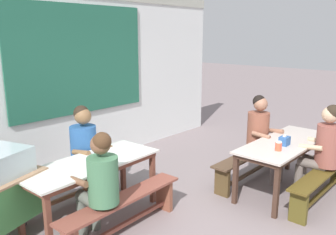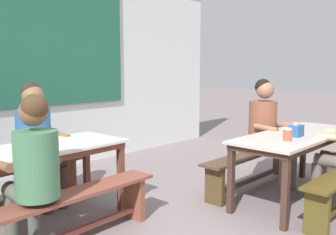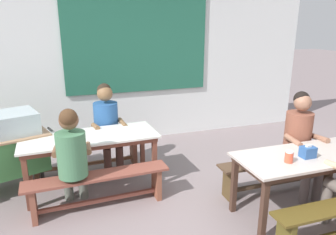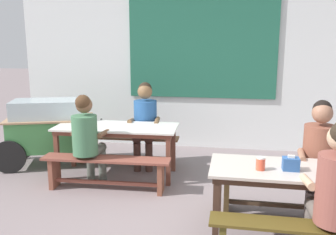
# 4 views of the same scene
# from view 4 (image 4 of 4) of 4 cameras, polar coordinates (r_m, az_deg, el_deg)

# --- Properties ---
(ground_plane) EXTENTS (40.00, 40.00, 0.00)m
(ground_plane) POSITION_cam_4_polar(r_m,az_deg,el_deg) (4.21, 2.03, -15.82)
(ground_plane) COLOR gray
(backdrop_wall) EXTENTS (6.81, 0.23, 3.03)m
(backdrop_wall) POSITION_cam_4_polar(r_m,az_deg,el_deg) (6.71, 5.64, 8.72)
(backdrop_wall) COLOR white
(backdrop_wall) RESTS_ON ground_plane
(dining_table_far) EXTENTS (1.77, 0.77, 0.74)m
(dining_table_far) POSITION_cam_4_polar(r_m,az_deg,el_deg) (5.36, -7.95, -2.09)
(dining_table_far) COLOR white
(dining_table_far) RESTS_ON ground_plane
(dining_table_near) EXTENTS (1.86, 0.72, 0.74)m
(dining_table_near) POSITION_cam_4_polar(r_m,az_deg,el_deg) (3.83, 20.72, -8.51)
(dining_table_near) COLOR beige
(dining_table_near) RESTS_ON ground_plane
(bench_far_back) EXTENTS (1.69, 0.35, 0.44)m
(bench_far_back) POSITION_cam_4_polar(r_m,az_deg,el_deg) (5.97, -6.44, -4.28)
(bench_far_back) COLOR brown
(bench_far_back) RESTS_ON ground_plane
(bench_far_front) EXTENTS (1.70, 0.34, 0.44)m
(bench_far_front) POSITION_cam_4_polar(r_m,az_deg,el_deg) (4.96, -9.54, -7.69)
(bench_far_front) COLOR brown
(bench_far_front) RESTS_ON ground_plane
(bench_near_back) EXTENTS (1.77, 0.28, 0.44)m
(bench_near_back) POSITION_cam_4_polar(r_m,az_deg,el_deg) (4.47, 19.11, -10.54)
(bench_near_back) COLOR #4F3928
(bench_near_back) RESTS_ON ground_plane
(food_cart) EXTENTS (1.75, 1.15, 1.04)m
(food_cart) POSITION_cam_4_polar(r_m,az_deg,el_deg) (6.11, -17.95, -1.37)
(food_cart) COLOR #47914D
(food_cart) RESTS_ON ground_plane
(person_center_facing) EXTENTS (0.50, 0.57, 1.32)m
(person_center_facing) POSITION_cam_4_polar(r_m,az_deg,el_deg) (5.74, -3.58, -0.17)
(person_center_facing) COLOR #4D3029
(person_center_facing) RESTS_ON ground_plane
(person_left_back_turned) EXTENTS (0.45, 0.55, 1.27)m
(person_left_back_turned) POSITION_cam_4_polar(r_m,az_deg,el_deg) (4.98, -12.42, -2.67)
(person_left_back_turned) COLOR #5E665B
(person_left_back_turned) RESTS_ON ground_plane
(person_near_front) EXTENTS (0.46, 0.56, 1.34)m
(person_near_front) POSITION_cam_4_polar(r_m,az_deg,el_deg) (3.37, 24.37, -9.91)
(person_near_front) COLOR #6A5F57
(person_near_front) RESTS_ON ground_plane
(person_right_near_table) EXTENTS (0.48, 0.61, 1.33)m
(person_right_near_table) POSITION_cam_4_polar(r_m,az_deg,el_deg) (4.30, 22.34, -5.28)
(person_right_near_table) COLOR #6C5C5A
(person_right_near_table) RESTS_ON ground_plane
(tissue_box) EXTENTS (0.15, 0.11, 0.15)m
(tissue_box) POSITION_cam_4_polar(r_m,az_deg,el_deg) (3.71, 18.43, -6.79)
(tissue_box) COLOR #2D5798
(tissue_box) RESTS_ON dining_table_near
(condiment_jar) EXTENTS (0.09, 0.09, 0.13)m
(condiment_jar) POSITION_cam_4_polar(r_m,az_deg,el_deg) (3.63, 14.10, -6.91)
(condiment_jar) COLOR #E45438
(condiment_jar) RESTS_ON dining_table_near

